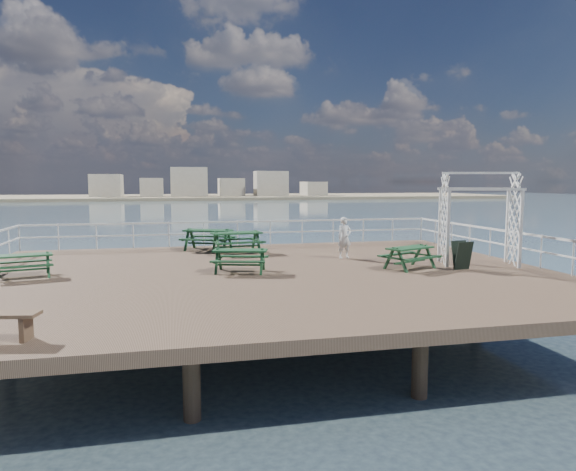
{
  "coord_description": "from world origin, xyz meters",
  "views": [
    {
      "loc": [
        -2.81,
        -15.62,
        2.81
      ],
      "look_at": [
        0.79,
        0.24,
        1.1
      ],
      "focal_mm": 32.0,
      "sensor_mm": 36.0,
      "label": 1
    }
  ],
  "objects_px": {
    "picnic_table_c": "(236,238)",
    "picnic_table_d": "(240,256)",
    "picnic_table_e": "(410,253)",
    "person": "(345,238)",
    "picnic_table_a": "(23,261)",
    "trellis_arbor": "(479,224)",
    "picnic_table_b": "(208,235)"
  },
  "relations": [
    {
      "from": "picnic_table_c",
      "to": "picnic_table_d",
      "type": "bearing_deg",
      "value": -103.18
    },
    {
      "from": "picnic_table_c",
      "to": "picnic_table_e",
      "type": "relative_size",
      "value": 1.04
    },
    {
      "from": "picnic_table_e",
      "to": "person",
      "type": "xyz_separation_m",
      "value": [
        -1.31,
        2.66,
        0.24
      ]
    },
    {
      "from": "picnic_table_a",
      "to": "trellis_arbor",
      "type": "bearing_deg",
      "value": -17.66
    },
    {
      "from": "person",
      "to": "picnic_table_c",
      "type": "bearing_deg",
      "value": 139.11
    },
    {
      "from": "picnic_table_e",
      "to": "person",
      "type": "bearing_deg",
      "value": 92.19
    },
    {
      "from": "picnic_table_c",
      "to": "picnic_table_d",
      "type": "height_order",
      "value": "picnic_table_c"
    },
    {
      "from": "picnic_table_e",
      "to": "person",
      "type": "distance_m",
      "value": 2.98
    },
    {
      "from": "picnic_table_e",
      "to": "trellis_arbor",
      "type": "relative_size",
      "value": 0.65
    },
    {
      "from": "picnic_table_c",
      "to": "picnic_table_d",
      "type": "distance_m",
      "value": 4.3
    },
    {
      "from": "picnic_table_a",
      "to": "picnic_table_e",
      "type": "xyz_separation_m",
      "value": [
        11.8,
        -1.12,
        0.02
      ]
    },
    {
      "from": "trellis_arbor",
      "to": "picnic_table_d",
      "type": "bearing_deg",
      "value": -164.9
    },
    {
      "from": "trellis_arbor",
      "to": "picnic_table_e",
      "type": "bearing_deg",
      "value": -156.98
    },
    {
      "from": "picnic_table_a",
      "to": "trellis_arbor",
      "type": "height_order",
      "value": "trellis_arbor"
    },
    {
      "from": "picnic_table_a",
      "to": "picnic_table_c",
      "type": "relative_size",
      "value": 0.86
    },
    {
      "from": "picnic_table_a",
      "to": "person",
      "type": "xyz_separation_m",
      "value": [
        10.49,
        1.54,
        0.26
      ]
    },
    {
      "from": "picnic_table_c",
      "to": "person",
      "type": "distance_m",
      "value": 4.32
    },
    {
      "from": "picnic_table_b",
      "to": "picnic_table_d",
      "type": "relative_size",
      "value": 1.24
    },
    {
      "from": "picnic_table_d",
      "to": "picnic_table_a",
      "type": "bearing_deg",
      "value": -169.42
    },
    {
      "from": "picnic_table_d",
      "to": "person",
      "type": "xyz_separation_m",
      "value": [
        4.14,
        2.1,
        0.24
      ]
    },
    {
      "from": "picnic_table_d",
      "to": "trellis_arbor",
      "type": "relative_size",
      "value": 0.62
    },
    {
      "from": "picnic_table_e",
      "to": "person",
      "type": "height_order",
      "value": "person"
    },
    {
      "from": "picnic_table_a",
      "to": "picnic_table_d",
      "type": "distance_m",
      "value": 6.38
    },
    {
      "from": "trellis_arbor",
      "to": "picnic_table_b",
      "type": "bearing_deg",
      "value": 163.43
    },
    {
      "from": "trellis_arbor",
      "to": "picnic_table_c",
      "type": "bearing_deg",
      "value": 166.41
    },
    {
      "from": "trellis_arbor",
      "to": "person",
      "type": "xyz_separation_m",
      "value": [
        -3.94,
        2.4,
        -0.64
      ]
    },
    {
      "from": "picnic_table_b",
      "to": "person",
      "type": "xyz_separation_m",
      "value": [
        4.73,
        -3.42,
        0.15
      ]
    },
    {
      "from": "person",
      "to": "trellis_arbor",
      "type": "bearing_deg",
      "value": -41.88
    },
    {
      "from": "picnic_table_a",
      "to": "picnic_table_e",
      "type": "height_order",
      "value": "picnic_table_e"
    },
    {
      "from": "picnic_table_c",
      "to": "picnic_table_e",
      "type": "distance_m",
      "value": 6.99
    },
    {
      "from": "picnic_table_c",
      "to": "trellis_arbor",
      "type": "xyz_separation_m",
      "value": [
        7.67,
        -4.58,
        0.79
      ]
    },
    {
      "from": "picnic_table_b",
      "to": "picnic_table_a",
      "type": "bearing_deg",
      "value": -116.07
    }
  ]
}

